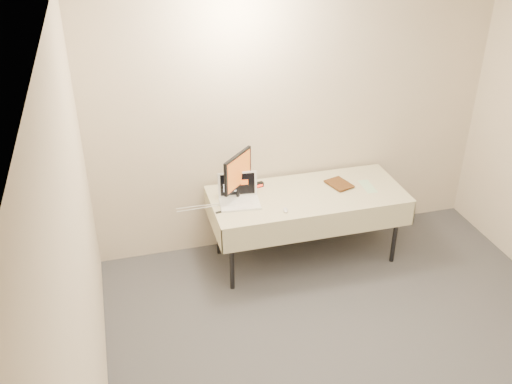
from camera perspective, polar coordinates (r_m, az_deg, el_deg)
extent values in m
cube|color=beige|center=(5.58, 3.88, 7.57)|extent=(4.00, 0.10, 2.70)
cylinder|color=black|center=(5.23, -2.44, -6.60)|extent=(0.04, 0.04, 0.69)
cylinder|color=black|center=(5.74, 13.76, -3.91)|extent=(0.04, 0.04, 0.69)
cylinder|color=black|center=(5.70, -3.78, -3.24)|extent=(0.04, 0.04, 0.69)
cylinder|color=black|center=(6.18, 11.27, -1.05)|extent=(0.04, 0.04, 0.69)
cube|color=gray|center=(5.47, 5.17, -0.40)|extent=(1.80, 0.75, 0.04)
cube|color=beige|center=(5.45, 5.19, -0.18)|extent=(1.86, 0.81, 0.01)
cube|color=beige|center=(5.20, 6.61, -3.52)|extent=(1.86, 0.01, 0.25)
cube|color=beige|center=(5.85, 3.81, 0.58)|extent=(1.86, 0.01, 0.25)
cube|color=beige|center=(5.30, -4.34, -2.69)|extent=(0.01, 0.81, 0.25)
cube|color=beige|center=(5.87, 13.66, -0.11)|extent=(0.01, 0.81, 0.25)
cube|color=white|center=(5.25, -1.64, -1.16)|extent=(0.39, 0.29, 0.02)
cube|color=white|center=(5.31, -1.87, 0.80)|extent=(0.37, 0.08, 0.24)
cube|color=black|center=(5.31, -1.87, 0.80)|extent=(0.32, 0.06, 0.20)
cylinder|color=black|center=(5.35, -1.79, -0.55)|extent=(0.22, 0.22, 0.01)
cube|color=black|center=(5.32, -1.80, 0.02)|extent=(0.04, 0.04, 0.11)
cube|color=black|center=(5.22, -1.83, 2.13)|extent=(0.33, 0.33, 0.33)
cube|color=#C75917|center=(5.22, -1.83, 2.13)|extent=(0.28, 0.28, 0.29)
imported|color=brown|center=(5.52, 7.63, 1.58)|extent=(0.19, 0.08, 0.26)
cube|color=black|center=(5.54, 0.22, 0.72)|extent=(0.11, 0.07, 0.04)
cube|color=#FF220C|center=(5.52, 0.33, 0.62)|extent=(0.07, 0.02, 0.02)
ellipsoid|color=silver|center=(5.15, 2.97, -1.81)|extent=(0.06, 0.10, 0.02)
cube|color=#AED8AB|center=(5.66, 11.10, 0.56)|extent=(0.12, 0.27, 0.00)
cube|color=black|center=(5.13, -3.73, -2.03)|extent=(0.06, 0.03, 0.01)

